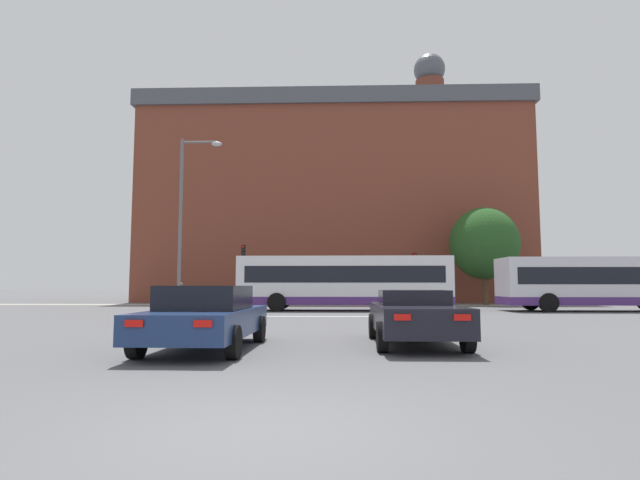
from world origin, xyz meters
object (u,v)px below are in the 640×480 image
(street_lamp_junction, at_px, (187,209))
(car_roadster_right, at_px, (414,316))
(bus_crossing_trailing, at_px, (598,283))
(car_saloon_left, at_px, (206,316))
(pedestrian_walking_east, at_px, (406,290))
(bus_crossing_lead, at_px, (344,282))
(pedestrian_waiting, at_px, (181,292))
(traffic_light_far_left, at_px, (243,265))
(traffic_light_far_right, at_px, (415,270))

(street_lamp_junction, bearing_deg, car_roadster_right, -51.26)
(bus_crossing_trailing, distance_m, street_lamp_junction, 22.08)
(car_saloon_left, xyz_separation_m, pedestrian_walking_east, (7.85, 25.29, 0.38))
(car_roadster_right, height_order, bus_crossing_lead, bus_crossing_lead)
(bus_crossing_lead, relative_size, pedestrian_walking_east, 6.40)
(car_saloon_left, relative_size, pedestrian_walking_east, 2.59)
(car_roadster_right, relative_size, bus_crossing_trailing, 0.43)
(car_saloon_left, relative_size, pedestrian_waiting, 2.90)
(bus_crossing_trailing, distance_m, pedestrian_walking_east, 12.55)
(car_saloon_left, distance_m, bus_crossing_lead, 17.52)
(car_roadster_right, height_order, bus_crossing_trailing, bus_crossing_trailing)
(traffic_light_far_left, bearing_deg, pedestrian_waiting, 169.28)
(traffic_light_far_right, bearing_deg, street_lamp_junction, -134.73)
(traffic_light_far_left, distance_m, street_lamp_junction, 12.70)
(car_saloon_left, relative_size, bus_crossing_lead, 0.41)
(bus_crossing_lead, distance_m, street_lamp_junction, 9.66)
(traffic_light_far_right, xyz_separation_m, traffic_light_far_left, (-12.23, -0.17, 0.36))
(traffic_light_far_right, height_order, traffic_light_far_left, traffic_light_far_left)
(car_roadster_right, xyz_separation_m, traffic_light_far_right, (3.76, 23.69, 1.86))
(car_roadster_right, bearing_deg, traffic_light_far_right, 81.44)
(car_saloon_left, xyz_separation_m, pedestrian_waiting, (-8.51, 25.44, 0.24))
(car_saloon_left, bearing_deg, street_lamp_junction, 109.92)
(car_roadster_right, distance_m, pedestrian_waiting, 27.75)
(car_saloon_left, distance_m, traffic_light_far_right, 26.18)
(car_roadster_right, bearing_deg, bus_crossing_trailing, 52.25)
(car_roadster_right, height_order, traffic_light_far_right, traffic_light_far_right)
(car_saloon_left, height_order, bus_crossing_trailing, bus_crossing_trailing)
(car_roadster_right, relative_size, pedestrian_waiting, 2.76)
(bus_crossing_lead, height_order, street_lamp_junction, street_lamp_junction)
(pedestrian_waiting, bearing_deg, car_saloon_left, -101.72)
(pedestrian_waiting, distance_m, pedestrian_walking_east, 16.37)
(car_roadster_right, distance_m, traffic_light_far_left, 25.09)
(car_roadster_right, distance_m, pedestrian_walking_east, 24.47)
(bus_crossing_trailing, relative_size, traffic_light_far_left, 2.43)
(bus_crossing_lead, bearing_deg, car_roadster_right, 4.91)
(pedestrian_waiting, xyz_separation_m, pedestrian_walking_east, (16.36, -0.15, 0.13))
(car_roadster_right, distance_m, traffic_light_far_right, 24.06)
(car_saloon_left, bearing_deg, bus_crossing_lead, 80.07)
(car_roadster_right, bearing_deg, pedestrian_walking_east, 83.00)
(street_lamp_junction, distance_m, pedestrian_waiting, 14.67)
(bus_crossing_lead, bearing_deg, pedestrian_waiting, -124.96)
(bus_crossing_lead, relative_size, street_lamp_junction, 1.41)
(car_saloon_left, bearing_deg, car_roadster_right, 13.32)
(bus_crossing_lead, bearing_deg, pedestrian_walking_east, 150.63)
(car_roadster_right, xyz_separation_m, pedestrian_waiting, (-13.19, 24.41, 0.29))
(traffic_light_far_right, relative_size, pedestrian_walking_east, 2.02)
(traffic_light_far_right, bearing_deg, car_roadster_right, -99.02)
(bus_crossing_lead, distance_m, traffic_light_far_right, 9.17)
(bus_crossing_trailing, relative_size, street_lamp_junction, 1.25)
(traffic_light_far_right, distance_m, traffic_light_far_left, 12.24)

